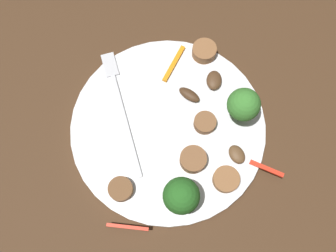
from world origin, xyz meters
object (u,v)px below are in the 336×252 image
(mushroom_2, at_px, (237,154))
(pepper_strip_0, at_px, (267,169))
(sausage_slice_3, at_px, (204,51))
(pepper_strip_1, at_px, (174,64))
(fork, at_px, (120,103))
(sausage_slice_2, at_px, (226,179))
(broccoli_floret_0, at_px, (244,105))
(sausage_slice_0, at_px, (121,189))
(mushroom_0, at_px, (189,95))
(broccoli_floret_1, at_px, (181,196))
(sausage_slice_4, at_px, (193,159))
(plate, at_px, (168,128))
(pepper_strip_2, at_px, (128,227))
(mushroom_1, at_px, (214,80))
(sausage_slice_1, at_px, (205,123))

(mushroom_2, bearing_deg, pepper_strip_0, -138.56)
(sausage_slice_3, distance_m, pepper_strip_1, 0.05)
(fork, xyz_separation_m, sausage_slice_2, (-0.15, -0.08, 0.00))
(mushroom_2, xyz_separation_m, pepper_strip_0, (-0.03, -0.03, -0.00))
(broccoli_floret_0, height_order, sausage_slice_0, broccoli_floret_0)
(broccoli_floret_0, relative_size, pepper_strip_1, 1.00)
(mushroom_0, distance_m, pepper_strip_1, 0.05)
(broccoli_floret_1, height_order, sausage_slice_3, broccoli_floret_1)
(fork, height_order, pepper_strip_1, same)
(mushroom_2, bearing_deg, fork, 41.59)
(sausage_slice_4, height_order, pepper_strip_0, sausage_slice_4)
(plate, bearing_deg, fork, 40.25)
(sausage_slice_2, bearing_deg, sausage_slice_4, 35.59)
(broccoli_floret_0, distance_m, pepper_strip_2, 0.20)
(fork, height_order, pepper_strip_0, same)
(sausage_slice_0, height_order, mushroom_0, sausage_slice_0)
(broccoli_floret_0, relative_size, mushroom_1, 2.07)
(plate, xyz_separation_m, sausage_slice_4, (-0.05, -0.01, 0.01))
(mushroom_2, bearing_deg, mushroom_0, 12.60)
(plate, distance_m, sausage_slice_0, 0.10)
(broccoli_floret_1, xyz_separation_m, mushroom_1, (0.13, -0.10, -0.03))
(mushroom_0, relative_size, mushroom_1, 1.10)
(broccoli_floret_0, bearing_deg, pepper_strip_1, 25.68)
(mushroom_0, distance_m, pepper_strip_0, 0.14)
(sausage_slice_2, bearing_deg, broccoli_floret_1, 89.87)
(sausage_slice_1, bearing_deg, sausage_slice_2, 174.94)
(broccoli_floret_0, distance_m, pepper_strip_1, 0.12)
(broccoli_floret_1, xyz_separation_m, sausage_slice_3, (0.17, -0.11, -0.02))
(sausage_slice_3, height_order, pepper_strip_2, sausage_slice_3)
(sausage_slice_1, xyz_separation_m, mushroom_0, (0.04, 0.00, -0.00))
(plate, bearing_deg, pepper_strip_2, 136.33)
(pepper_strip_0, relative_size, pepper_strip_1, 0.75)
(plate, relative_size, pepper_strip_1, 4.35)
(sausage_slice_1, relative_size, sausage_slice_2, 0.88)
(plate, relative_size, sausage_slice_2, 7.74)
(broccoli_floret_1, height_order, sausage_slice_0, broccoli_floret_1)
(broccoli_floret_0, relative_size, pepper_strip_0, 1.32)
(pepper_strip_0, bearing_deg, broccoli_floret_0, 0.18)
(broccoli_floret_0, bearing_deg, sausage_slice_3, 2.25)
(sausage_slice_0, bearing_deg, pepper_strip_2, 169.07)
(mushroom_0, xyz_separation_m, pepper_strip_1, (0.05, 0.00, -0.00))
(sausage_slice_3, bearing_deg, pepper_strip_0, -178.66)
(pepper_strip_1, xyz_separation_m, pepper_strip_2, (-0.18, 0.14, -0.00))
(sausage_slice_3, xyz_separation_m, mushroom_1, (-0.04, 0.01, -0.00))
(broccoli_floret_0, bearing_deg, sausage_slice_1, 82.84)
(broccoli_floret_0, distance_m, sausage_slice_0, 0.18)
(plate, relative_size, fork, 1.41)
(mushroom_0, height_order, mushroom_2, same)
(sausage_slice_3, relative_size, pepper_strip_0, 0.75)
(broccoli_floret_0, height_order, pepper_strip_0, broccoli_floret_0)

